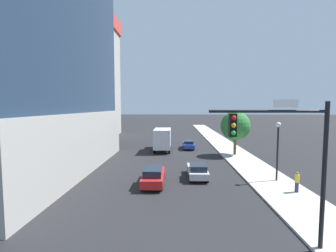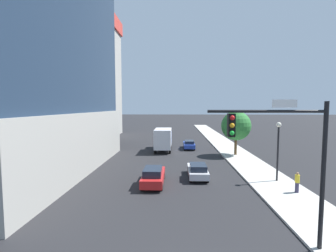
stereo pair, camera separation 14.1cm
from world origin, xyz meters
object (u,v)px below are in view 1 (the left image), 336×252
object	(u,v)px
construction_building	(88,70)
car_silver	(198,170)
traffic_light_pole	(287,148)
street_tree	(235,126)
car_red	(153,176)
street_lamp	(278,142)
box_truck	(163,138)
car_blue	(188,144)
pedestrian_yellow_shirt	(297,182)

from	to	relation	value
construction_building	car_silver	distance (m)	41.97
traffic_light_pole	street_tree	size ratio (longest dim) A/B	1.16
construction_building	car_silver	bearing A→B (deg)	-56.06
construction_building	car_red	world-z (taller)	construction_building
street_lamp	box_truck	size ratio (longest dim) A/B	0.74
traffic_light_pole	car_red	size ratio (longest dim) A/B	1.46
street_tree	box_truck	xyz separation A→B (m)	(-10.11, 3.31, -2.22)
car_silver	car_blue	bearing A→B (deg)	90.00
car_blue	car_silver	distance (m)	15.79
construction_building	car_silver	world-z (taller)	construction_building
car_red	car_silver	distance (m)	4.55
box_truck	pedestrian_yellow_shirt	distance (m)	21.25
car_blue	box_truck	size ratio (longest dim) A/B	0.64
street_lamp	car_blue	distance (m)	18.53
traffic_light_pole	box_truck	bearing A→B (deg)	105.26
construction_building	street_tree	bearing A→B (deg)	-38.25
car_silver	box_truck	size ratio (longest dim) A/B	0.62
construction_building	car_red	bearing A→B (deg)	-62.69
street_lamp	box_truck	world-z (taller)	street_lamp
car_red	pedestrian_yellow_shirt	xyz separation A→B (m)	(11.27, -1.96, 0.20)
construction_building	car_blue	world-z (taller)	construction_building
traffic_light_pole	pedestrian_yellow_shirt	size ratio (longest dim) A/B	4.35
street_tree	car_red	size ratio (longest dim) A/B	1.26
car_blue	car_silver	world-z (taller)	car_silver
car_red	box_truck	world-z (taller)	box_truck
construction_building	car_silver	xyz separation A→B (m)	(22.03, -32.75, -14.27)
construction_building	car_red	size ratio (longest dim) A/B	7.16
construction_building	car_blue	bearing A→B (deg)	-37.58
street_lamp	car_red	world-z (taller)	street_lamp
construction_building	traffic_light_pole	world-z (taller)	construction_building
car_silver	pedestrian_yellow_shirt	world-z (taller)	pedestrian_yellow_shirt
traffic_light_pole	pedestrian_yellow_shirt	xyz separation A→B (m)	(4.33, 7.48, -3.93)
traffic_light_pole	box_truck	size ratio (longest dim) A/B	0.98
street_lamp	car_silver	size ratio (longest dim) A/B	1.19
construction_building	street_tree	size ratio (longest dim) A/B	5.69
car_blue	box_truck	distance (m)	4.60
street_lamp	car_red	distance (m)	11.38
construction_building	street_lamp	xyz separation A→B (m)	(28.99, -33.89, -11.36)
car_red	car_silver	world-z (taller)	car_red
box_truck	car_blue	bearing A→B (deg)	25.56
street_lamp	street_tree	distance (m)	11.74
street_tree	traffic_light_pole	bearing A→B (deg)	-98.14
traffic_light_pole	box_truck	xyz separation A→B (m)	(-6.94, 25.46, -2.98)
traffic_light_pole	construction_building	bearing A→B (deg)	119.38
traffic_light_pole	street_lamp	xyz separation A→B (m)	(4.02, 10.45, -1.26)
car_blue	pedestrian_yellow_shirt	distance (m)	21.19
construction_building	box_truck	world-z (taller)	construction_building
car_blue	pedestrian_yellow_shirt	xyz separation A→B (m)	(7.26, -19.91, 0.24)
car_silver	box_truck	distance (m)	14.49
car_red	traffic_light_pole	bearing A→B (deg)	-53.66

